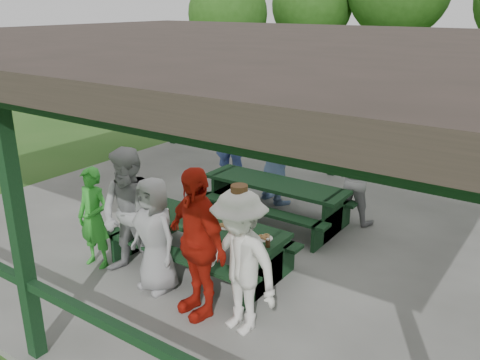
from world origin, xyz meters
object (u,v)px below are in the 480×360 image
Objects in this scene: picnic_table_far at (275,197)px; spectator_blue at (230,140)px; contestant_white_fedora at (239,262)px; pickup_truck at (430,118)px; contestant_green at (94,218)px; contestant_grey_left at (131,215)px; contestant_red at (196,242)px; spectator_lblue at (276,159)px; spectator_grey at (355,178)px; contestant_grey_mid at (155,235)px; picnic_table_near at (201,237)px; farm_trailer at (313,99)px.

spectator_blue reaches higher than picnic_table_far.
pickup_truck is at bearing 104.48° from contestant_white_fedora.
contestant_grey_left is (0.69, 0.09, 0.19)m from contestant_green.
contestant_red is at bearing -18.56° from contestant_grey_left.
picnic_table_far is 1.08m from spectator_lblue.
picnic_table_far is 1.44m from spectator_grey.
contestant_grey_left is at bearing 0.60° from contestant_green.
contestant_grey_left reaches higher than spectator_blue.
contestant_white_fedora reaches higher than picnic_table_far.
contestant_green is 0.93× the size of spectator_grey.
spectator_lblue is 0.32× the size of pickup_truck.
contestant_green is at bearing -163.90° from contestant_red.
contestant_grey_left is at bearing -169.00° from contestant_red.
contestant_grey_left is 1.17× the size of spectator_grey.
contestant_grey_mid is 3.71m from spectator_lblue.
contestant_red is 3.80m from spectator_grey.
spectator_blue reaches higher than pickup_truck.
contestant_green reaches higher than picnic_table_near.
spectator_blue is 6.99m from farm_trailer.
picnic_table_near is 1.63× the size of spectator_grey.
picnic_table_far is at bearing 36.26° from spectator_grey.
contestant_grey_left is at bearing -94.82° from farm_trailer.
spectator_grey is (-0.16, 3.77, -0.08)m from contestant_white_fedora.
contestant_red is 1.19× the size of spectator_grey.
spectator_blue is at bearing 137.94° from contestant_white_fedora.
contestant_white_fedora reaches higher than contestant_green.
picnic_table_near is at bearing 97.98° from spectator_blue.
spectator_grey is at bearing 78.04° from contestant_grey_mid.
pickup_truck is (1.15, 6.50, -0.22)m from spectator_lblue.
contestant_red is at bearing -53.26° from picnic_table_near.
pickup_truck is at bearing 85.10° from picnic_table_far.
spectator_blue is at bearing 96.49° from contestant_grey_left.
contestant_red is 0.46× the size of farm_trailer.
contestant_red reaches higher than spectator_blue.
picnic_table_far is 1.62× the size of contestant_grey_mid.
picnic_table_near is 1.08m from contestant_grey_left.
contestant_green is at bearing 55.64° from spectator_grey.
spectator_lblue reaches higher than picnic_table_far.
contestant_white_fedora is 10.32m from pickup_truck.
farm_trailer is (-4.09, 0.83, -0.01)m from pickup_truck.
spectator_blue is (-1.92, 3.37, 0.44)m from picnic_table_near.
contestant_grey_mid is 1.45m from contestant_white_fedora.
contestant_white_fedora reaches higher than spectator_lblue.
contestant_white_fedora is at bearing 91.82° from spectator_grey.
contestant_red is 3.98m from spectator_lblue.
contestant_white_fedora is 1.00× the size of spectator_blue.
contestant_red is (0.81, -0.11, 0.16)m from contestant_grey_mid.
farm_trailer is at bearing -99.37° from spectator_blue.
spectator_grey is at bearing -158.82° from spectator_lblue.
spectator_lblue reaches higher than picnic_table_near.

